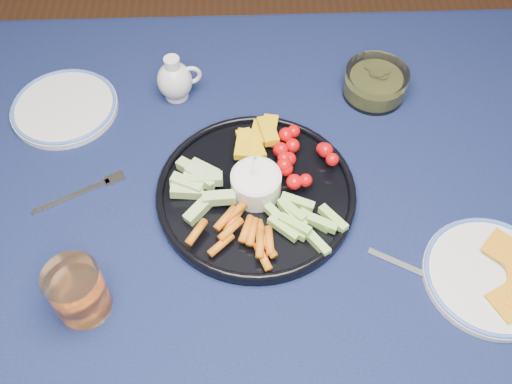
{
  "coord_description": "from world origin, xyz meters",
  "views": [
    {
      "loc": [
        -0.14,
        -0.55,
        1.58
      ],
      "look_at": [
        -0.12,
        0.02,
        0.76
      ],
      "focal_mm": 40.0,
      "sensor_mm": 36.0,
      "label": 1
    }
  ],
  "objects_px": {
    "dining_table": "(320,233)",
    "side_plate_extra": "(64,107)",
    "crudite_platter": "(255,191)",
    "cheese_plate": "(492,275)",
    "creamer_pitcher": "(175,80)",
    "pickle_bowl": "(375,84)",
    "juice_tumbler": "(79,293)"
  },
  "relations": [
    {
      "from": "crudite_platter",
      "to": "creamer_pitcher",
      "type": "height_order",
      "value": "crudite_platter"
    },
    {
      "from": "pickle_bowl",
      "to": "cheese_plate",
      "type": "distance_m",
      "value": 0.44
    },
    {
      "from": "crudite_platter",
      "to": "juice_tumbler",
      "type": "relative_size",
      "value": 3.49
    },
    {
      "from": "crudite_platter",
      "to": "cheese_plate",
      "type": "xyz_separation_m",
      "value": [
        0.37,
        -0.17,
        -0.01
      ]
    },
    {
      "from": "cheese_plate",
      "to": "side_plate_extra",
      "type": "height_order",
      "value": "cheese_plate"
    },
    {
      "from": "crudite_platter",
      "to": "side_plate_extra",
      "type": "height_order",
      "value": "crudite_platter"
    },
    {
      "from": "crudite_platter",
      "to": "cheese_plate",
      "type": "bearing_deg",
      "value": -24.76
    },
    {
      "from": "dining_table",
      "to": "juice_tumbler",
      "type": "distance_m",
      "value": 0.45
    },
    {
      "from": "cheese_plate",
      "to": "juice_tumbler",
      "type": "height_order",
      "value": "juice_tumbler"
    },
    {
      "from": "dining_table",
      "to": "cheese_plate",
      "type": "relative_size",
      "value": 7.7
    },
    {
      "from": "juice_tumbler",
      "to": "pickle_bowl",
      "type": "bearing_deg",
      "value": 40.56
    },
    {
      "from": "crudite_platter",
      "to": "creamer_pitcher",
      "type": "distance_m",
      "value": 0.3
    },
    {
      "from": "side_plate_extra",
      "to": "creamer_pitcher",
      "type": "bearing_deg",
      "value": 8.65
    },
    {
      "from": "dining_table",
      "to": "pickle_bowl",
      "type": "height_order",
      "value": "pickle_bowl"
    },
    {
      "from": "dining_table",
      "to": "cheese_plate",
      "type": "bearing_deg",
      "value": -30.47
    },
    {
      "from": "dining_table",
      "to": "juice_tumbler",
      "type": "xyz_separation_m",
      "value": [
        -0.39,
        -0.17,
        0.13
      ]
    },
    {
      "from": "cheese_plate",
      "to": "juice_tumbler",
      "type": "xyz_separation_m",
      "value": [
        -0.64,
        -0.02,
        0.03
      ]
    },
    {
      "from": "crudite_platter",
      "to": "cheese_plate",
      "type": "relative_size",
      "value": 1.62
    },
    {
      "from": "cheese_plate",
      "to": "juice_tumbler",
      "type": "relative_size",
      "value": 2.16
    },
    {
      "from": "juice_tumbler",
      "to": "side_plate_extra",
      "type": "height_order",
      "value": "juice_tumbler"
    },
    {
      "from": "pickle_bowl",
      "to": "cheese_plate",
      "type": "bearing_deg",
      "value": -73.64
    },
    {
      "from": "side_plate_extra",
      "to": "pickle_bowl",
      "type": "bearing_deg",
      "value": 2.28
    },
    {
      "from": "creamer_pitcher",
      "to": "juice_tumbler",
      "type": "relative_size",
      "value": 0.97
    },
    {
      "from": "pickle_bowl",
      "to": "cheese_plate",
      "type": "relative_size",
      "value": 0.58
    },
    {
      "from": "crudite_platter",
      "to": "juice_tumbler",
      "type": "bearing_deg",
      "value": -144.02
    },
    {
      "from": "crudite_platter",
      "to": "creamer_pitcher",
      "type": "xyz_separation_m",
      "value": [
        -0.15,
        0.26,
        0.02
      ]
    },
    {
      "from": "dining_table",
      "to": "side_plate_extra",
      "type": "bearing_deg",
      "value": 153.13
    },
    {
      "from": "crudite_platter",
      "to": "side_plate_extra",
      "type": "xyz_separation_m",
      "value": [
        -0.37,
        0.22,
        -0.01
      ]
    },
    {
      "from": "pickle_bowl",
      "to": "juice_tumbler",
      "type": "height_order",
      "value": "juice_tumbler"
    },
    {
      "from": "creamer_pitcher",
      "to": "side_plate_extra",
      "type": "xyz_separation_m",
      "value": [
        -0.22,
        -0.03,
        -0.03
      ]
    },
    {
      "from": "creamer_pitcher",
      "to": "pickle_bowl",
      "type": "height_order",
      "value": "creamer_pitcher"
    },
    {
      "from": "crudite_platter",
      "to": "pickle_bowl",
      "type": "distance_m",
      "value": 0.35
    }
  ]
}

